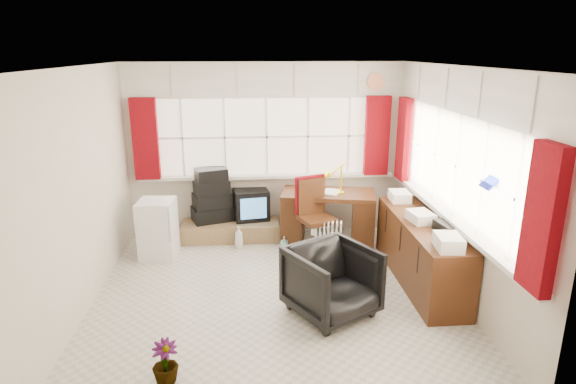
# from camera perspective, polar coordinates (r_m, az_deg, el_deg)

# --- Properties ---
(ground) EXTENTS (4.00, 4.00, 0.00)m
(ground) POSITION_cam_1_polar(r_m,az_deg,el_deg) (5.57, -1.54, -11.99)
(ground) COLOR beige
(ground) RESTS_ON ground
(room_walls) EXTENTS (4.00, 4.00, 4.00)m
(room_walls) POSITION_cam_1_polar(r_m,az_deg,el_deg) (5.03, -1.67, 3.19)
(room_walls) COLOR beige
(room_walls) RESTS_ON ground
(window_back) EXTENTS (3.70, 0.12, 3.60)m
(window_back) POSITION_cam_1_polar(r_m,az_deg,el_deg) (7.05, -2.48, 2.45)
(window_back) COLOR beige
(window_back) RESTS_ON room_walls
(window_right) EXTENTS (0.12, 3.70, 3.60)m
(window_right) POSITION_cam_1_polar(r_m,az_deg,el_deg) (5.63, 18.57, -2.11)
(window_right) COLOR beige
(window_right) RESTS_ON room_walls
(curtains) EXTENTS (3.83, 3.83, 1.15)m
(curtains) POSITION_cam_1_polar(r_m,az_deg,el_deg) (6.05, 6.67, 4.94)
(curtains) COLOR maroon
(curtains) RESTS_ON room_walls
(overhead_cabinets) EXTENTS (3.98, 3.98, 0.48)m
(overhead_cabinets) POSITION_cam_1_polar(r_m,az_deg,el_deg) (6.01, 7.35, 12.49)
(overhead_cabinets) COLOR white
(overhead_cabinets) RESTS_ON room_walls
(desk) EXTENTS (1.39, 0.87, 0.78)m
(desk) POSITION_cam_1_polar(r_m,az_deg,el_deg) (6.84, 4.74, -2.71)
(desk) COLOR #4D2812
(desk) RESTS_ON ground
(desk_lamp) EXTENTS (0.16, 0.14, 0.42)m
(desk_lamp) POSITION_cam_1_polar(r_m,az_deg,el_deg) (6.64, 6.33, 2.27)
(desk_lamp) COLOR yellow
(desk_lamp) RESTS_ON desk
(task_chair) EXTENTS (0.57, 0.59, 1.05)m
(task_chair) POSITION_cam_1_polar(r_m,az_deg,el_deg) (6.44, 3.02, -2.52)
(task_chair) COLOR black
(task_chair) RESTS_ON ground
(office_chair) EXTENTS (1.08, 1.09, 0.73)m
(office_chair) POSITION_cam_1_polar(r_m,az_deg,el_deg) (5.06, 5.23, -10.51)
(office_chair) COLOR black
(office_chair) RESTS_ON ground
(radiator) EXTENTS (0.38, 0.22, 0.53)m
(radiator) POSITION_cam_1_polar(r_m,az_deg,el_deg) (6.35, 4.78, -6.18)
(radiator) COLOR white
(radiator) RESTS_ON ground
(credenza) EXTENTS (0.50, 2.00, 0.85)m
(credenza) POSITION_cam_1_polar(r_m,az_deg,el_deg) (5.92, 15.40, -6.69)
(credenza) COLOR #4D2812
(credenza) RESTS_ON ground
(file_tray) EXTENTS (0.31, 0.37, 0.11)m
(file_tray) POSITION_cam_1_polar(r_m,az_deg,el_deg) (5.52, 18.71, -4.02)
(file_tray) COLOR black
(file_tray) RESTS_ON credenza
(tv_bench) EXTENTS (1.40, 0.50, 0.25)m
(tv_bench) POSITION_cam_1_polar(r_m,az_deg,el_deg) (7.09, -6.79, -4.54)
(tv_bench) COLOR #95794A
(tv_bench) RESTS_ON ground
(crt_tv) EXTENTS (0.56, 0.53, 0.45)m
(crt_tv) POSITION_cam_1_polar(r_m,az_deg,el_deg) (7.12, -4.43, -1.41)
(crt_tv) COLOR black
(crt_tv) RESTS_ON tv_bench
(hifi_stack) EXTENTS (0.66, 0.53, 0.78)m
(hifi_stack) POSITION_cam_1_polar(r_m,az_deg,el_deg) (7.05, -8.99, -0.61)
(hifi_stack) COLOR black
(hifi_stack) RESTS_ON tv_bench
(mini_fridge) EXTENTS (0.49, 0.50, 0.78)m
(mini_fridge) POSITION_cam_1_polar(r_m,az_deg,el_deg) (6.60, -15.17, -4.21)
(mini_fridge) COLOR white
(mini_fridge) RESTS_ON ground
(spray_bottle_a) EXTENTS (0.17, 0.17, 0.31)m
(spray_bottle_a) POSITION_cam_1_polar(r_m,az_deg,el_deg) (6.74, -5.87, -5.35)
(spray_bottle_a) COLOR silver
(spray_bottle_a) RESTS_ON ground
(spray_bottle_b) EXTENTS (0.11, 0.11, 0.20)m
(spray_bottle_b) POSITION_cam_1_polar(r_m,az_deg,el_deg) (6.65, -0.46, -6.10)
(spray_bottle_b) COLOR #83C3B3
(spray_bottle_b) RESTS_ON ground
(flower_vase) EXTENTS (0.27, 0.27, 0.38)m
(flower_vase) POSITION_cam_1_polar(r_m,az_deg,el_deg) (4.31, -14.36, -19.01)
(flower_vase) COLOR black
(flower_vase) RESTS_ON ground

